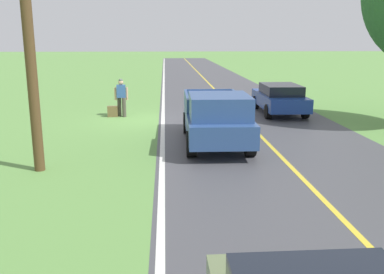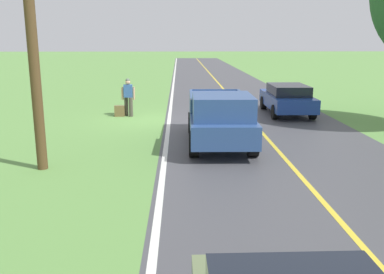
{
  "view_description": "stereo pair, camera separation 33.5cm",
  "coord_description": "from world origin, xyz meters",
  "views": [
    {
      "loc": [
        -1.02,
        18.39,
        3.52
      ],
      "look_at": [
        -1.66,
        8.3,
        1.15
      ],
      "focal_mm": 39.4,
      "sensor_mm": 36.0,
      "label": 1
    },
    {
      "loc": [
        -1.35,
        18.41,
        3.52
      ],
      "look_at": [
        -1.66,
        8.3,
        1.15
      ],
      "focal_mm": 39.4,
      "sensor_mm": 36.0,
      "label": 2
    }
  ],
  "objects": [
    {
      "name": "ground_plane",
      "position": [
        0.0,
        0.0,
        0.0
      ],
      "size": [
        200.0,
        200.0,
        0.0
      ],
      "primitive_type": "plane",
      "color": "#609347"
    },
    {
      "name": "road_surface",
      "position": [
        -4.52,
        0.0,
        0.0
      ],
      "size": [
        7.61,
        120.0,
        0.0
      ],
      "primitive_type": "cube",
      "color": "#47474C",
      "rests_on": "ground"
    },
    {
      "name": "lane_edge_line",
      "position": [
        -0.89,
        0.0,
        0.01
      ],
      "size": [
        0.16,
        117.6,
        0.0
      ],
      "primitive_type": "cube",
      "color": "silver",
      "rests_on": "ground"
    },
    {
      "name": "lane_centre_line",
      "position": [
        -4.52,
        0.0,
        0.01
      ],
      "size": [
        0.14,
        117.6,
        0.0
      ],
      "primitive_type": "cube",
      "color": "gold",
      "rests_on": "ground"
    },
    {
      "name": "hitchhiker_walking",
      "position": [
        1.0,
        -1.02,
        0.98
      ],
      "size": [
        0.62,
        0.51,
        1.75
      ],
      "color": "#4C473D",
      "rests_on": "ground"
    },
    {
      "name": "suitcase_carried",
      "position": [
        1.42,
        -0.91,
        0.25
      ],
      "size": [
        0.47,
        0.23,
        0.5
      ],
      "primitive_type": "cube",
      "rotation": [
        0.0,
        0.0,
        1.64
      ],
      "color": "brown",
      "rests_on": "ground"
    },
    {
      "name": "pickup_truck_passing",
      "position": [
        -2.71,
        4.6,
        0.97
      ],
      "size": [
        2.17,
        5.43,
        1.82
      ],
      "color": "#2D4C84",
      "rests_on": "ground"
    },
    {
      "name": "sedan_near_oncoming",
      "position": [
        -6.47,
        -1.3,
        0.75
      ],
      "size": [
        1.98,
        4.43,
        1.41
      ],
      "color": "navy",
      "rests_on": "ground"
    }
  ]
}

